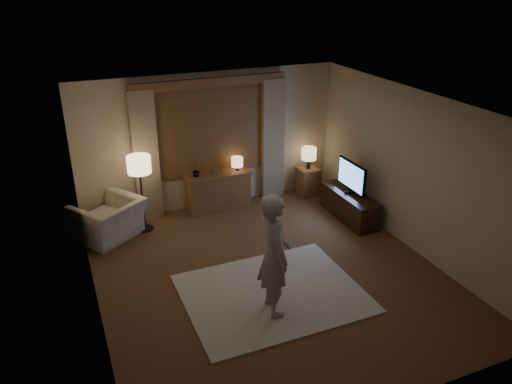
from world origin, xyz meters
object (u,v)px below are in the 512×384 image
tv_stand (349,205)px  sideboard (218,192)px  side_table (308,181)px  person (274,255)px  armchair (109,220)px

tv_stand → sideboard: bearing=148.1°
tv_stand → side_table: bearing=98.6°
tv_stand → person: size_ratio=0.81×
tv_stand → person: person is taller
side_table → person: size_ratio=0.32×
armchair → tv_stand: 4.32m
sideboard → armchair: (-2.10, -0.36, -0.01)m
armchair → tv_stand: armchair is taller
side_table → person: 4.01m
side_table → tv_stand: (0.19, -1.27, -0.03)m
armchair → sideboard: bearing=154.4°
side_table → person: (-2.27, -3.25, 0.60)m
sideboard → side_table: 1.93m
sideboard → person: person is taller
side_table → tv_stand: size_ratio=0.40×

